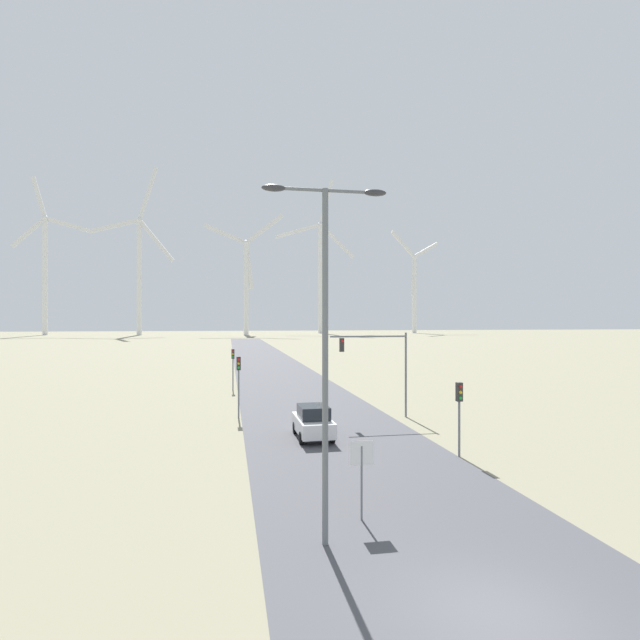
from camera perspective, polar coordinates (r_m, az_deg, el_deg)
ground_plane at (r=13.42m, az=19.44°, el=-29.15°), size 600.00×600.00×0.00m
road_surface at (r=58.82m, az=-4.69°, el=-6.39°), size 10.00×240.00×0.01m
streetlamp at (r=14.51m, az=0.60°, el=-0.02°), size 3.71×0.32×10.42m
stop_sign_near at (r=17.00m, az=4.78°, el=-16.14°), size 0.81×0.07×2.59m
traffic_light_post_near_left at (r=33.76m, az=-9.28°, el=-6.02°), size 0.28×0.34×4.11m
traffic_light_post_near_right at (r=25.03m, az=15.64°, el=-9.04°), size 0.28×0.33×3.55m
traffic_light_post_mid_left at (r=47.06m, az=-9.92°, el=-4.54°), size 0.28×0.33×3.85m
traffic_light_mast_overhead at (r=33.56m, az=6.74°, el=-4.11°), size 5.29×0.35×5.70m
car_approaching at (r=28.11m, az=-0.79°, el=-11.55°), size 1.88×4.12×1.83m
wind_turbine_far_left at (r=250.79m, az=-28.92°, el=5.58°), size 31.74×2.62×69.38m
wind_turbine_left at (r=232.57m, az=-19.96°, el=6.12°), size 37.81×13.74×73.15m
wind_turbine_center at (r=222.46m, az=-8.44°, el=4.90°), size 35.00×8.21×53.45m
wind_turbine_right at (r=251.55m, az=0.04°, el=6.12°), size 39.44×7.21×77.19m
wind_turbine_far_right at (r=257.67m, az=10.73°, el=3.98°), size 31.25×16.15×50.54m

